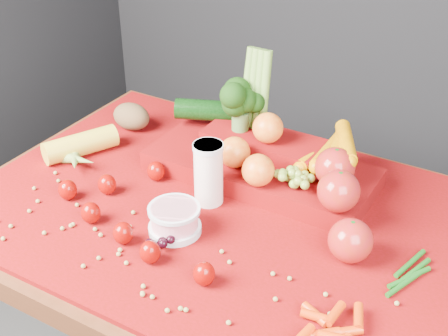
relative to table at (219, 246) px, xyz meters
The scene contains 12 objects.
table is the anchor object (origin of this frame).
red_cloth 0.10m from the table, ahead, with size 1.05×0.75×0.01m, color maroon.
milk_glass 0.19m from the table, 165.02° to the left, with size 0.07×0.07×0.14m.
yogurt_bowl 0.19m from the table, 105.75° to the right, with size 0.11×0.11×0.06m.
strawberry_scatter 0.24m from the table, 132.66° to the right, with size 0.44×0.28×0.05m.
dark_grape_cluster 0.21m from the table, 101.06° to the right, with size 0.06×0.05×0.03m, color black, non-canonical shape.
soybean_scatter 0.23m from the table, 90.00° to the right, with size 0.84×0.24×0.01m, color #9C8D43, non-canonical shape.
corn_ear 0.41m from the table, behind, with size 0.24×0.26×0.06m.
potato 0.45m from the table, 153.42° to the left, with size 0.10×0.08×0.07m, color #513A21.
baby_carrot_pile 0.43m from the table, 32.41° to the right, with size 0.17×0.17×0.03m, color #C13006, non-canonical shape.
green_bean_pile 0.42m from the table, ahead, with size 0.14×0.12×0.01m, color #135012, non-canonical shape.
produce_mound 0.23m from the table, 70.84° to the left, with size 0.60×0.37×0.27m.
Camera 1 is at (0.56, -0.94, 1.54)m, focal length 50.00 mm.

